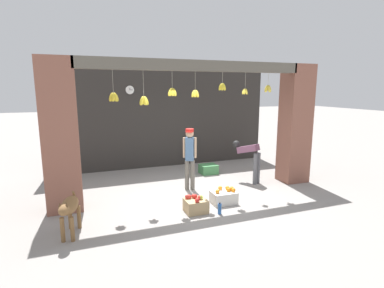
{
  "coord_description": "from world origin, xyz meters",
  "views": [
    {
      "loc": [
        -2.5,
        -6.3,
        2.55
      ],
      "look_at": [
        0.0,
        0.46,
        1.2
      ],
      "focal_mm": 28.0,
      "sensor_mm": 36.0,
      "label": 1
    }
  ],
  "objects_px": {
    "produce_box_green": "(208,169)",
    "wall_clock": "(130,90)",
    "worker_stooping": "(249,156)",
    "water_bottle": "(220,209)",
    "fruit_crate_oranges": "(224,197)",
    "fruit_crate_apples": "(196,205)",
    "shopkeeper": "(190,155)",
    "dog": "(69,208)"
  },
  "relations": [
    {
      "from": "produce_box_green",
      "to": "wall_clock",
      "type": "distance_m",
      "value": 3.4
    },
    {
      "from": "worker_stooping",
      "to": "produce_box_green",
      "type": "xyz_separation_m",
      "value": [
        -0.71,
        1.15,
        -0.6
      ]
    },
    {
      "from": "wall_clock",
      "to": "water_bottle",
      "type": "bearing_deg",
      "value": -74.96
    },
    {
      "from": "worker_stooping",
      "to": "fruit_crate_oranges",
      "type": "xyz_separation_m",
      "value": [
        -1.33,
        -1.16,
        -0.59
      ]
    },
    {
      "from": "water_bottle",
      "to": "fruit_crate_apples",
      "type": "bearing_deg",
      "value": 147.38
    },
    {
      "from": "fruit_crate_oranges",
      "to": "water_bottle",
      "type": "height_order",
      "value": "fruit_crate_oranges"
    },
    {
      "from": "shopkeeper",
      "to": "wall_clock",
      "type": "xyz_separation_m",
      "value": [
        -1.04,
        2.5,
        1.59
      ]
    },
    {
      "from": "dog",
      "to": "wall_clock",
      "type": "xyz_separation_m",
      "value": [
        1.74,
        4.05,
        1.99
      ]
    },
    {
      "from": "dog",
      "to": "worker_stooping",
      "type": "height_order",
      "value": "worker_stooping"
    },
    {
      "from": "fruit_crate_apples",
      "to": "produce_box_green",
      "type": "relative_size",
      "value": 0.89
    },
    {
      "from": "fruit_crate_oranges",
      "to": "fruit_crate_apples",
      "type": "bearing_deg",
      "value": -163.08
    },
    {
      "from": "dog",
      "to": "fruit_crate_apples",
      "type": "relative_size",
      "value": 2.1
    },
    {
      "from": "dog",
      "to": "shopkeeper",
      "type": "xyz_separation_m",
      "value": [
        2.77,
        1.55,
        0.4
      ]
    },
    {
      "from": "fruit_crate_apples",
      "to": "water_bottle",
      "type": "distance_m",
      "value": 0.5
    },
    {
      "from": "wall_clock",
      "to": "produce_box_green",
      "type": "bearing_deg",
      "value": -32.05
    },
    {
      "from": "shopkeeper",
      "to": "worker_stooping",
      "type": "xyz_separation_m",
      "value": [
        1.75,
        0.05,
        -0.17
      ]
    },
    {
      "from": "fruit_crate_apples",
      "to": "shopkeeper",
      "type": "bearing_deg",
      "value": 75.16
    },
    {
      "from": "shopkeeper",
      "to": "produce_box_green",
      "type": "distance_m",
      "value": 1.77
    },
    {
      "from": "worker_stooping",
      "to": "fruit_crate_apples",
      "type": "height_order",
      "value": "worker_stooping"
    },
    {
      "from": "dog",
      "to": "shopkeeper",
      "type": "distance_m",
      "value": 3.2
    },
    {
      "from": "worker_stooping",
      "to": "water_bottle",
      "type": "bearing_deg",
      "value": -161.11
    },
    {
      "from": "shopkeeper",
      "to": "water_bottle",
      "type": "distance_m",
      "value": 1.8
    },
    {
      "from": "shopkeeper",
      "to": "produce_box_green",
      "type": "height_order",
      "value": "shopkeeper"
    },
    {
      "from": "dog",
      "to": "water_bottle",
      "type": "xyz_separation_m",
      "value": [
        2.84,
        -0.06,
        -0.4
      ]
    },
    {
      "from": "fruit_crate_oranges",
      "to": "produce_box_green",
      "type": "height_order",
      "value": "fruit_crate_oranges"
    },
    {
      "from": "worker_stooping",
      "to": "fruit_crate_oranges",
      "type": "relative_size",
      "value": 2.04
    },
    {
      "from": "fruit_crate_oranges",
      "to": "shopkeeper",
      "type": "bearing_deg",
      "value": 110.69
    },
    {
      "from": "shopkeeper",
      "to": "fruit_crate_oranges",
      "type": "relative_size",
      "value": 2.89
    },
    {
      "from": "dog",
      "to": "wall_clock",
      "type": "height_order",
      "value": "wall_clock"
    },
    {
      "from": "fruit_crate_apples",
      "to": "wall_clock",
      "type": "relative_size",
      "value": 1.63
    },
    {
      "from": "dog",
      "to": "fruit_crate_apples",
      "type": "distance_m",
      "value": 2.45
    },
    {
      "from": "shopkeeper",
      "to": "worker_stooping",
      "type": "bearing_deg",
      "value": -151.37
    },
    {
      "from": "worker_stooping",
      "to": "produce_box_green",
      "type": "bearing_deg",
      "value": 95.92
    },
    {
      "from": "worker_stooping",
      "to": "water_bottle",
      "type": "height_order",
      "value": "worker_stooping"
    },
    {
      "from": "shopkeeper",
      "to": "fruit_crate_apples",
      "type": "distance_m",
      "value": 1.58
    },
    {
      "from": "fruit_crate_oranges",
      "to": "fruit_crate_apples",
      "type": "relative_size",
      "value": 1.22
    },
    {
      "from": "produce_box_green",
      "to": "wall_clock",
      "type": "height_order",
      "value": "wall_clock"
    },
    {
      "from": "worker_stooping",
      "to": "water_bottle",
      "type": "relative_size",
      "value": 4.56
    },
    {
      "from": "fruit_crate_apples",
      "to": "worker_stooping",
      "type": "bearing_deg",
      "value": 33.56
    },
    {
      "from": "fruit_crate_oranges",
      "to": "water_bottle",
      "type": "distance_m",
      "value": 0.62
    },
    {
      "from": "water_bottle",
      "to": "wall_clock",
      "type": "relative_size",
      "value": 0.89
    },
    {
      "from": "shopkeeper",
      "to": "wall_clock",
      "type": "bearing_deg",
      "value": -40.54
    }
  ]
}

